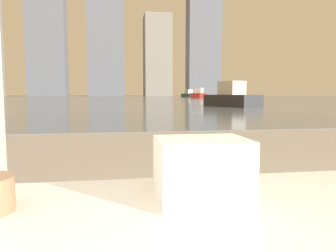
% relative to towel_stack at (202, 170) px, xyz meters
% --- Properties ---
extents(towel_stack, '(0.23, 0.18, 0.16)m').
position_rel_towel_stack_xyz_m(towel_stack, '(0.00, 0.00, 0.00)').
color(towel_stack, silver).
rests_on(towel_stack, bathtub).
extents(harbor_water, '(180.00, 110.00, 0.01)m').
position_rel_towel_stack_xyz_m(harbor_water, '(0.19, 61.24, -0.64)').
color(harbor_water, slate).
rests_on(harbor_water, ground_plane).
extents(harbor_boat_0, '(4.30, 5.55, 2.01)m').
position_rel_towel_stack_xyz_m(harbor_boat_0, '(16.20, 62.95, 0.08)').
color(harbor_boat_0, maroon).
rests_on(harbor_boat_0, harbor_water).
extents(harbor_boat_1, '(2.71, 4.58, 1.62)m').
position_rel_towel_stack_xyz_m(harbor_boat_1, '(7.17, 19.50, -0.06)').
color(harbor_boat_1, '#2D2D33').
rests_on(harbor_boat_1, harbor_water).
extents(harbor_boat_3, '(2.93, 5.24, 1.86)m').
position_rel_towel_stack_xyz_m(harbor_boat_3, '(17.47, 77.94, 0.03)').
color(harbor_boat_3, '#335647').
rests_on(harbor_boat_3, harbor_water).
extents(skyline_tower_1, '(12.43, 7.81, 37.17)m').
position_rel_towel_stack_xyz_m(skyline_tower_1, '(-22.98, 117.24, 17.94)').
color(skyline_tower_1, slate).
rests_on(skyline_tower_1, ground_plane).
extents(skyline_tower_2, '(12.42, 7.42, 64.73)m').
position_rel_towel_stack_xyz_m(skyline_tower_2, '(-3.29, 117.24, 31.72)').
color(skyline_tower_2, slate).
rests_on(skyline_tower_2, ground_plane).
extents(skyline_tower_3, '(9.41, 10.48, 28.41)m').
position_rel_towel_stack_xyz_m(skyline_tower_3, '(14.70, 117.24, 13.56)').
color(skyline_tower_3, gray).
rests_on(skyline_tower_3, ground_plane).
extents(skyline_tower_4, '(11.87, 6.79, 43.69)m').
position_rel_towel_stack_xyz_m(skyline_tower_4, '(31.71, 117.24, 21.21)').
color(skyline_tower_4, slate).
rests_on(skyline_tower_4, ground_plane).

